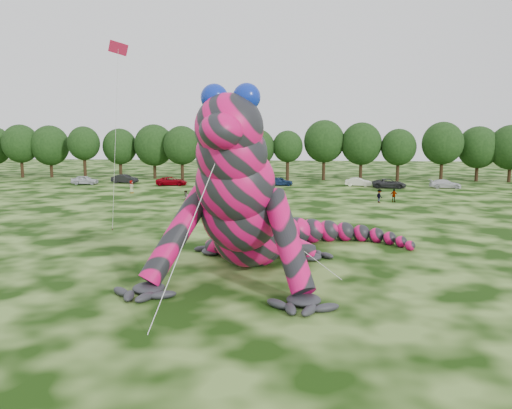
{
  "coord_description": "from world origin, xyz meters",
  "views": [
    {
      "loc": [
        4.19,
        -30.0,
        8.37
      ],
      "look_at": [
        1.22,
        -0.07,
        4.0
      ],
      "focal_mm": 35.0,
      "sensor_mm": 36.0,
      "label": 1
    }
  ],
  "objects_px": {
    "inflatable_gecko": "(254,179)",
    "tree_2": "(50,151)",
    "tree_13": "(442,152)",
    "car_4": "(280,181)",
    "tree_4": "(120,153)",
    "tree_14": "(478,154)",
    "tree_7": "(224,153)",
    "tree_9": "(288,156)",
    "spectator_2": "(379,196)",
    "tree_6": "(182,153)",
    "tree_11": "(361,152)",
    "flying_kite": "(118,62)",
    "spectator_1": "(186,198)",
    "car_2": "(172,181)",
    "car_7": "(445,184)",
    "tree_12": "(398,155)",
    "tree_5": "(154,152)",
    "spectator_4": "(131,187)",
    "spectator_0": "(191,200)",
    "tree_8": "(257,155)",
    "car_1": "(125,179)",
    "car_5": "(358,182)",
    "tree_10": "(324,150)",
    "spectator_3": "(394,196)",
    "car_0": "(85,180)",
    "tree_1": "(21,151)",
    "tree_15": "(511,154)",
    "car_6": "(389,183)",
    "car_3": "(243,182)",
    "tree_3": "(84,153)"
  },
  "relations": [
    {
      "from": "tree_5",
      "to": "spectator_4",
      "type": "relative_size",
      "value": 5.58
    },
    {
      "from": "spectator_1",
      "to": "car_3",
      "type": "bearing_deg",
      "value": 154.6
    },
    {
      "from": "car_5",
      "to": "car_1",
      "type": "bearing_deg",
      "value": 98.74
    },
    {
      "from": "car_2",
      "to": "tree_5",
      "type": "bearing_deg",
      "value": 21.57
    },
    {
      "from": "tree_12",
      "to": "car_1",
      "type": "bearing_deg",
      "value": -169.98
    },
    {
      "from": "spectator_2",
      "to": "car_4",
      "type": "bearing_deg",
      "value": 11.31
    },
    {
      "from": "inflatable_gecko",
      "to": "spectator_2",
      "type": "relative_size",
      "value": 13.33
    },
    {
      "from": "tree_5",
      "to": "spectator_4",
      "type": "bearing_deg",
      "value": -81.32
    },
    {
      "from": "tree_4",
      "to": "tree_14",
      "type": "relative_size",
      "value": 0.96
    },
    {
      "from": "car_4",
      "to": "inflatable_gecko",
      "type": "bearing_deg",
      "value": 176.01
    },
    {
      "from": "tree_7",
      "to": "tree_9",
      "type": "bearing_deg",
      "value": 2.78
    },
    {
      "from": "car_3",
      "to": "tree_14",
      "type": "bearing_deg",
      "value": -62.21
    },
    {
      "from": "tree_15",
      "to": "car_0",
      "type": "relative_size",
      "value": 2.27
    },
    {
      "from": "tree_13",
      "to": "car_4",
      "type": "xyz_separation_m",
      "value": [
        -26.91,
        -8.89,
        -4.37
      ]
    },
    {
      "from": "car_2",
      "to": "car_7",
      "type": "height_order",
      "value": "car_2"
    },
    {
      "from": "car_1",
      "to": "tree_12",
      "type": "bearing_deg",
      "value": -69.8
    },
    {
      "from": "tree_2",
      "to": "tree_6",
      "type": "distance_m",
      "value": 25.55
    },
    {
      "from": "car_2",
      "to": "tree_3",
      "type": "bearing_deg",
      "value": 54.76
    },
    {
      "from": "tree_5",
      "to": "car_0",
      "type": "height_order",
      "value": "tree_5"
    },
    {
      "from": "car_3",
      "to": "car_5",
      "type": "relative_size",
      "value": 1.18
    },
    {
      "from": "flying_kite",
      "to": "tree_12",
      "type": "distance_m",
      "value": 58.5
    },
    {
      "from": "tree_1",
      "to": "tree_14",
      "type": "distance_m",
      "value": 81.82
    },
    {
      "from": "car_1",
      "to": "car_6",
      "type": "bearing_deg",
      "value": -84.12
    },
    {
      "from": "tree_15",
      "to": "tree_6",
      "type": "bearing_deg",
      "value": -178.89
    },
    {
      "from": "tree_10",
      "to": "spectator_3",
      "type": "height_order",
      "value": "tree_10"
    },
    {
      "from": "inflatable_gecko",
      "to": "tree_2",
      "type": "relative_size",
      "value": 2.26
    },
    {
      "from": "spectator_3",
      "to": "spectator_4",
      "type": "relative_size",
      "value": 0.91
    },
    {
      "from": "tree_13",
      "to": "tree_14",
      "type": "height_order",
      "value": "tree_13"
    },
    {
      "from": "tree_5",
      "to": "car_1",
      "type": "relative_size",
      "value": 2.23
    },
    {
      "from": "tree_11",
      "to": "flying_kite",
      "type": "bearing_deg",
      "value": -116.07
    },
    {
      "from": "tree_7",
      "to": "inflatable_gecko",
      "type": "bearing_deg",
      "value": -78.79
    },
    {
      "from": "tree_9",
      "to": "car_4",
      "type": "bearing_deg",
      "value": -95.27
    },
    {
      "from": "tree_9",
      "to": "car_1",
      "type": "distance_m",
      "value": 27.95
    },
    {
      "from": "tree_8",
      "to": "car_1",
      "type": "xyz_separation_m",
      "value": [
        -21.35,
        -7.3,
        -3.75
      ]
    },
    {
      "from": "tree_6",
      "to": "tree_11",
      "type": "xyz_separation_m",
      "value": [
        31.34,
        1.51,
        0.29
      ]
    },
    {
      "from": "tree_7",
      "to": "spectator_3",
      "type": "distance_m",
      "value": 36.15
    },
    {
      "from": "car_7",
      "to": "spectator_0",
      "type": "relative_size",
      "value": 2.79
    },
    {
      "from": "car_2",
      "to": "spectator_4",
      "type": "relative_size",
      "value": 2.8
    },
    {
      "from": "flying_kite",
      "to": "tree_6",
      "type": "height_order",
      "value": "flying_kite"
    },
    {
      "from": "tree_9",
      "to": "spectator_2",
      "type": "bearing_deg",
      "value": -66.11
    },
    {
      "from": "tree_5",
      "to": "tree_12",
      "type": "relative_size",
      "value": 1.09
    },
    {
      "from": "flying_kite",
      "to": "spectator_1",
      "type": "distance_m",
      "value": 21.77
    },
    {
      "from": "tree_6",
      "to": "car_5",
      "type": "distance_m",
      "value": 31.34
    },
    {
      "from": "tree_1",
      "to": "car_2",
      "type": "relative_size",
      "value": 1.99
    },
    {
      "from": "flying_kite",
      "to": "spectator_4",
      "type": "relative_size",
      "value": 8.84
    },
    {
      "from": "spectator_0",
      "to": "spectator_2",
      "type": "bearing_deg",
      "value": 145.13
    },
    {
      "from": "tree_2",
      "to": "spectator_1",
      "type": "xyz_separation_m",
      "value": [
        33.44,
        -32.61,
        -3.98
      ]
    },
    {
      "from": "tree_6",
      "to": "tree_10",
      "type": "distance_m",
      "value": 25.03
    },
    {
      "from": "tree_10",
      "to": "car_5",
      "type": "distance_m",
      "value": 12.06
    },
    {
      "from": "tree_6",
      "to": "tree_1",
      "type": "bearing_deg",
      "value": 177.46
    }
  ]
}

